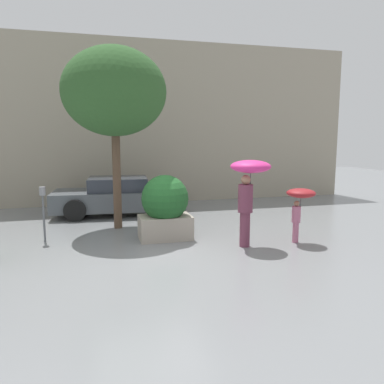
% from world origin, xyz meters
% --- Properties ---
extents(ground_plane, '(40.00, 40.00, 0.00)m').
position_xyz_m(ground_plane, '(0.00, 0.00, 0.00)').
color(ground_plane, slate).
extents(building_facade, '(18.00, 0.30, 6.00)m').
position_xyz_m(building_facade, '(0.00, 6.50, 3.00)').
color(building_facade, '#9E937F').
rests_on(building_facade, ground).
extents(planter_box, '(1.26, 1.14, 1.57)m').
position_xyz_m(planter_box, '(0.53, 1.07, 0.80)').
color(planter_box, '#9E9384').
rests_on(planter_box, ground).
extents(person_adult, '(0.90, 0.90, 1.95)m').
position_xyz_m(person_adult, '(2.24, 0.02, 1.50)').
color(person_adult, brown).
rests_on(person_adult, ground).
extents(person_child, '(0.67, 0.67, 1.28)m').
position_xyz_m(person_child, '(3.50, -0.04, 1.03)').
color(person_child, '#B76684').
rests_on(person_child, ground).
extents(parked_car_near, '(4.17, 2.16, 1.19)m').
position_xyz_m(parked_car_near, '(-0.38, 4.44, 0.57)').
color(parked_car_near, '#4C5156').
rests_on(parked_car_near, ground).
extents(street_tree, '(2.72, 2.72, 4.79)m').
position_xyz_m(street_tree, '(-0.52, 2.50, 3.62)').
color(street_tree, brown).
rests_on(street_tree, ground).
extents(parking_meter, '(0.14, 0.14, 1.31)m').
position_xyz_m(parking_meter, '(-2.29, 1.53, 0.94)').
color(parking_meter, '#595B60').
rests_on(parking_meter, ground).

